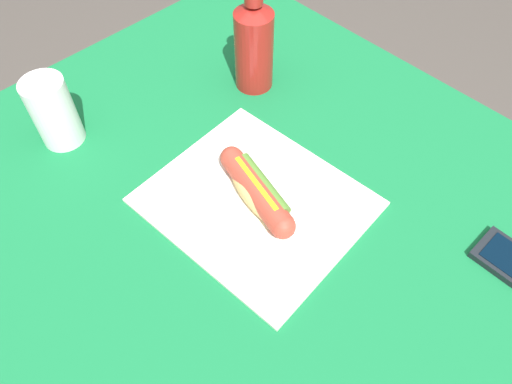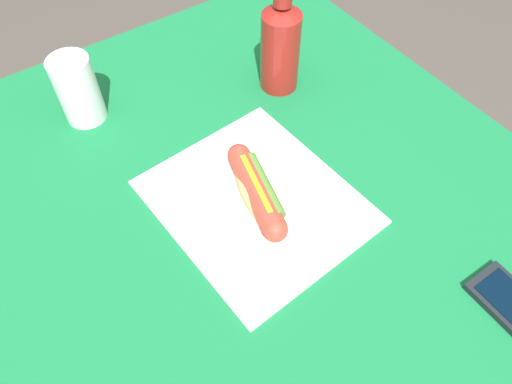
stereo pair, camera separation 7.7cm
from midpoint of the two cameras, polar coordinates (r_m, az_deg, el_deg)
name	(u,v)px [view 1 (the left image)]	position (r m, az deg, el deg)	size (l,w,h in m)	color
ground_plane	(249,349)	(1.49, -2.43, -18.17)	(6.00, 6.00, 0.00)	#47423D
dining_table	(245,239)	(0.92, -3.77, -5.69)	(1.05, 0.97, 0.76)	brown
paper_wrapper	(256,202)	(0.79, -2.78, -1.36)	(0.33, 0.29, 0.01)	silver
hot_dog	(257,191)	(0.76, -2.80, -0.04)	(0.19, 0.08, 0.05)	#DBB26B
soda_bottle	(254,44)	(0.93, -2.71, 16.94)	(0.07, 0.07, 0.21)	maroon
drinking_cup	(54,112)	(0.92, -25.10, 8.44)	(0.07, 0.07, 0.13)	white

